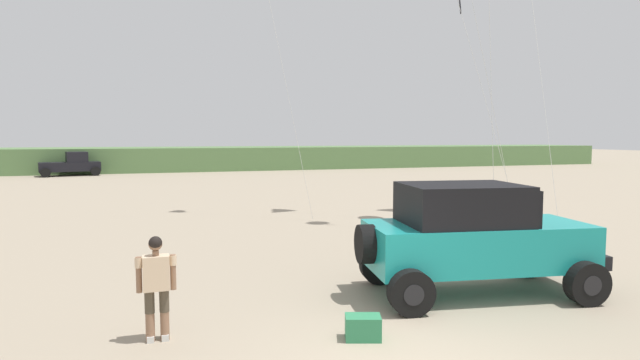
# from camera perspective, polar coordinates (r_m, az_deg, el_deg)

# --- Properties ---
(ground_plane) EXTENTS (220.00, 220.00, 0.00)m
(ground_plane) POSITION_cam_1_polar(r_m,az_deg,el_deg) (7.95, 10.03, -19.02)
(ground_plane) COLOR gray
(dune_ridge) EXTENTS (90.00, 9.09, 2.20)m
(dune_ridge) POSITION_cam_1_polar(r_m,az_deg,el_deg) (53.15, -12.58, 2.37)
(dune_ridge) COLOR #567A47
(dune_ridge) RESTS_ON ground_plane
(jeep) EXTENTS (4.99, 3.01, 2.26)m
(jeep) POSITION_cam_1_polar(r_m,az_deg,el_deg) (10.97, 16.61, -5.94)
(jeep) COLOR teal
(jeep) RESTS_ON ground_plane
(person_watching) EXTENTS (0.62, 0.30, 1.67)m
(person_watching) POSITION_cam_1_polar(r_m,az_deg,el_deg) (8.59, -17.61, -10.72)
(person_watching) COLOR #8C664C
(person_watching) RESTS_ON ground_plane
(cooler_box) EXTENTS (0.65, 0.52, 0.38)m
(cooler_box) POSITION_cam_1_polar(r_m,az_deg,el_deg) (8.52, 4.77, -15.92)
(cooler_box) COLOR #2D7F51
(cooler_box) RESTS_ON ground_plane
(distant_pickup) EXTENTS (4.89, 3.21, 1.98)m
(distant_pickup) POSITION_cam_1_polar(r_m,az_deg,el_deg) (47.62, -25.74, 1.55)
(distant_pickup) COLOR black
(distant_pickup) RESTS_ON ground_plane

